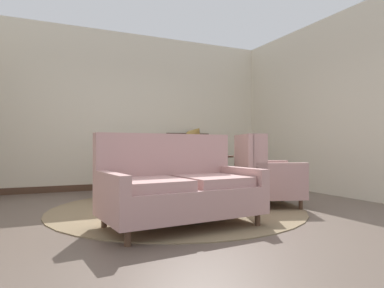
# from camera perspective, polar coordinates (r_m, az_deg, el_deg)

# --- Properties ---
(ground) EXTENTS (8.40, 8.40, 0.00)m
(ground) POSITION_cam_1_polar(r_m,az_deg,el_deg) (4.53, -1.00, -11.30)
(ground) COLOR brown
(wall_back) EXTENTS (6.16, 0.08, 3.16)m
(wall_back) POSITION_cam_1_polar(r_m,az_deg,el_deg) (7.19, -10.27, 5.42)
(wall_back) COLOR beige
(wall_back) RESTS_ON ground
(wall_right) EXTENTS (0.08, 4.00, 3.16)m
(wall_right) POSITION_cam_1_polar(r_m,az_deg,el_deg) (6.91, 19.41, 5.66)
(wall_right) COLOR beige
(wall_right) RESTS_ON ground
(baseboard_back) EXTENTS (6.00, 0.03, 0.12)m
(baseboard_back) POSITION_cam_1_polar(r_m,az_deg,el_deg) (7.14, -10.17, -6.77)
(baseboard_back) COLOR #4C3323
(baseboard_back) RESTS_ON ground
(area_rug) EXTENTS (3.42, 3.42, 0.01)m
(area_rug) POSITION_cam_1_polar(r_m,az_deg,el_deg) (4.80, -2.47, -10.61)
(area_rug) COLOR #847051
(area_rug) RESTS_ON ground
(coffee_table) EXTENTS (0.96, 0.96, 0.50)m
(coffee_table) POSITION_cam_1_polar(r_m,az_deg,el_deg) (4.74, -2.36, -5.70)
(coffee_table) COLOR #4C3323
(coffee_table) RESTS_ON ground
(porcelain_vase) EXTENTS (0.16, 0.16, 0.36)m
(porcelain_vase) POSITION_cam_1_polar(r_m,az_deg,el_deg) (4.70, -2.76, -2.86)
(porcelain_vase) COLOR brown
(porcelain_vase) RESTS_ON coffee_table
(settee) EXTENTS (1.72, 1.04, 1.00)m
(settee) POSITION_cam_1_polar(r_m,az_deg,el_deg) (3.73, -2.19, -7.38)
(settee) COLOR tan
(settee) RESTS_ON ground
(armchair_back_corner) EXTENTS (1.05, 1.06, 1.03)m
(armchair_back_corner) POSITION_cam_1_polar(r_m,az_deg,el_deg) (5.05, 11.65, -5.19)
(armchair_back_corner) COLOR tan
(armchair_back_corner) RESTS_ON ground
(armchair_foreground_right) EXTENTS (0.80, 0.95, 1.05)m
(armchair_foreground_right) POSITION_cam_1_polar(r_m,az_deg,el_deg) (5.79, -10.53, -4.52)
(armchair_foreground_right) COLOR tan
(armchair_foreground_right) RESTS_ON ground
(side_table) EXTENTS (0.55, 0.55, 0.71)m
(side_table) POSITION_cam_1_polar(r_m,az_deg,el_deg) (5.50, 4.05, -4.81)
(side_table) COLOR #4C3323
(side_table) RESTS_ON ground
(sideboard) EXTENTS (1.00, 0.43, 1.14)m
(sideboard) POSITION_cam_1_polar(r_m,az_deg,el_deg) (7.31, -0.06, -3.24)
(sideboard) COLOR #4C3323
(sideboard) RESTS_ON ground
(gramophone) EXTENTS (0.37, 0.48, 0.53)m
(gramophone) POSITION_cam_1_polar(r_m,az_deg,el_deg) (7.24, 0.60, 1.59)
(gramophone) COLOR #4C3323
(gramophone) RESTS_ON sideboard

